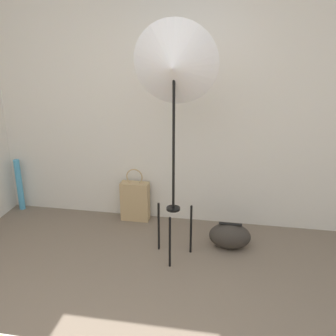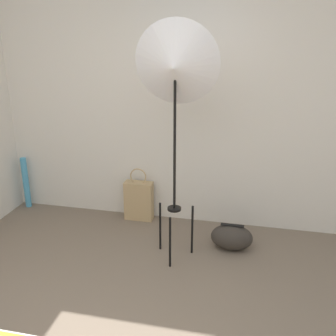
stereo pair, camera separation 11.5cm
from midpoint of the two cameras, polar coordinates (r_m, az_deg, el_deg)
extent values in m
cube|color=silver|center=(3.85, 0.24, 10.63)|extent=(8.00, 0.05, 2.60)
cylinder|color=black|center=(3.31, 1.30, -10.75)|extent=(0.02, 0.02, 0.46)
cylinder|color=black|center=(3.55, -0.21, -8.48)|extent=(0.02, 0.02, 0.46)
cylinder|color=black|center=(3.51, 4.48, -8.95)|extent=(0.02, 0.02, 0.46)
cylinder|color=black|center=(3.35, 1.90, -5.93)|extent=(0.12, 0.12, 0.02)
cylinder|color=black|center=(3.14, 2.02, 3.83)|extent=(0.02, 0.02, 1.18)
cone|color=silver|center=(3.03, 2.16, 14.64)|extent=(0.67, 0.29, 0.69)
cube|color=tan|center=(4.11, -3.46, -4.77)|extent=(0.29, 0.12, 0.41)
torus|color=tan|center=(4.01, -3.54, -1.23)|extent=(0.17, 0.01, 0.17)
ellipsoid|color=#332D28|center=(3.67, 10.12, -9.87)|extent=(0.38, 0.24, 0.24)
cube|color=black|center=(3.61, 10.24, -8.17)|extent=(0.21, 0.04, 0.01)
cylinder|color=#4CA3D1|center=(4.61, -19.25, -2.02)|extent=(0.06, 0.06, 0.57)
camera|label=1|loc=(0.06, -88.90, 0.40)|focal=42.00mm
camera|label=2|loc=(0.06, 91.10, -0.40)|focal=42.00mm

